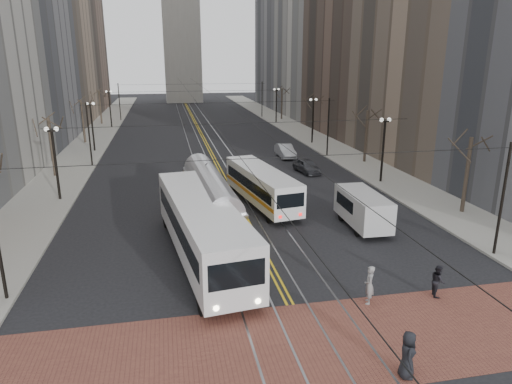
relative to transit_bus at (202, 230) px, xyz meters
name	(u,v)px	position (x,y,z in m)	size (l,w,h in m)	color
ground	(285,295)	(3.50, -4.81, -1.72)	(260.00, 260.00, 0.00)	black
sidewalk_left	(92,141)	(-11.50, 40.19, -1.65)	(5.00, 140.00, 0.15)	gray
sidewalk_right	(306,134)	(18.50, 40.19, -1.65)	(5.00, 140.00, 0.15)	gray
crosswalk_band	(311,344)	(3.50, -8.81, -1.72)	(25.00, 6.00, 0.01)	brown
streetcar_rails	(203,138)	(3.50, 40.19, -1.72)	(4.80, 130.00, 0.02)	gray
centre_lines	(203,138)	(3.50, 40.19, -1.71)	(0.42, 130.00, 0.01)	gold
building_left_far	(57,11)	(-22.00, 81.19, 18.28)	(16.00, 20.00, 40.00)	brown
building_right_mid	(378,13)	(29.00, 41.19, 15.28)	(16.00, 20.00, 34.00)	brown
building_right_far	(299,15)	(29.00, 81.19, 18.28)	(16.00, 20.00, 40.00)	slate
lamp_posts	(216,138)	(3.50, 23.94, 1.08)	(27.60, 57.20, 5.60)	black
street_trees	(210,128)	(3.50, 30.44, 1.08)	(31.68, 53.28, 5.60)	#382D23
trolley_wires	(210,121)	(3.50, 30.02, 2.05)	(25.96, 120.00, 6.60)	black
transit_bus	(202,230)	(0.00, 0.00, 0.00)	(2.87, 13.78, 3.44)	silver
streetcar	(210,204)	(1.00, 5.45, -0.27)	(2.29, 12.33, 2.91)	gold
rear_bus	(261,187)	(5.30, 9.16, -0.34)	(2.31, 10.61, 2.77)	white
cargo_van	(363,211)	(10.83, 2.91, -0.54)	(2.06, 5.36, 2.37)	#B9B9B9
sedan_grey	(307,166)	(11.76, 18.14, -1.05)	(1.59, 3.96, 1.35)	#393B40
sedan_silver	(285,151)	(11.54, 25.61, -0.99)	(1.56, 4.47, 1.47)	#B7B9BF
pedestrian_a	(408,355)	(6.23, -11.31, -0.82)	(0.87, 0.57, 1.78)	black
pedestrian_b	(369,285)	(7.08, -6.31, -0.79)	(0.67, 0.44, 1.83)	gray
pedestrian_c	(438,281)	(10.57, -6.31, -0.93)	(0.76, 0.59, 1.56)	black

